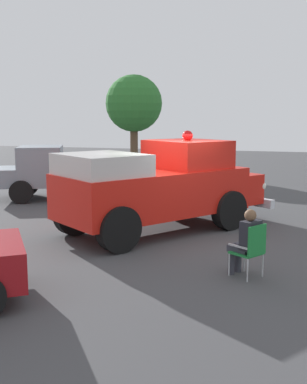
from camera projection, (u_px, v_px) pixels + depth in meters
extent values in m
plane|color=#424244|center=(172.00, 235.00, 12.16)|extent=(60.00, 60.00, 0.00)
cylinder|color=black|center=(179.00, 200.00, 14.24)|extent=(1.03, 0.86, 1.04)
cylinder|color=black|center=(229.00, 210.00, 12.68)|extent=(1.03, 0.86, 1.04)
cylinder|color=black|center=(74.00, 215.00, 12.11)|extent=(1.03, 0.86, 1.04)
cylinder|color=black|center=(119.00, 229.00, 10.55)|extent=(1.03, 0.86, 1.04)
cube|color=red|center=(153.00, 192.00, 12.31)|extent=(5.22, 4.54, 1.10)
cube|color=red|center=(230.00, 187.00, 14.07)|extent=(1.75, 1.96, 0.84)
cube|color=red|center=(187.00, 155.00, 12.87)|extent=(2.48, 2.53, 0.76)
cube|color=silver|center=(101.00, 167.00, 11.25)|extent=(2.52, 2.58, 0.60)
cube|color=silver|center=(241.00, 186.00, 14.34)|extent=(0.93, 1.25, 0.64)
cube|color=silver|center=(243.00, 199.00, 14.47)|extent=(1.45, 1.95, 0.24)
sphere|color=white|center=(222.00, 180.00, 14.94)|extent=(0.36, 0.36, 0.26)
sphere|color=white|center=(262.00, 186.00, 13.72)|extent=(0.36, 0.36, 0.26)
sphere|color=red|center=(188.00, 136.00, 12.79)|extent=(0.39, 0.39, 0.28)
cylinder|color=black|center=(21.00, 192.00, 16.45)|extent=(0.58, 0.84, 0.80)
cylinder|color=black|center=(28.00, 185.00, 18.17)|extent=(0.58, 0.84, 0.80)
cylinder|color=black|center=(112.00, 190.00, 16.83)|extent=(0.58, 0.84, 0.80)
cylinder|color=black|center=(110.00, 183.00, 18.56)|extent=(0.58, 0.84, 0.80)
cube|color=gray|center=(94.00, 172.00, 17.54)|extent=(2.83, 3.24, 1.00)
cube|color=gray|center=(41.00, 166.00, 17.26)|extent=(2.25, 2.10, 1.40)
cube|color=gray|center=(10.00, 177.00, 17.18)|extent=(1.92, 1.51, 0.64)
cylinder|color=#B7BABF|center=(229.00, 265.00, 9.04)|extent=(0.04, 0.04, 0.44)
cylinder|color=#B7BABF|center=(244.00, 260.00, 9.32)|extent=(0.04, 0.04, 0.44)
cylinder|color=#B7BABF|center=(248.00, 270.00, 8.71)|extent=(0.04, 0.04, 0.44)
cylinder|color=#B7BABF|center=(263.00, 265.00, 8.99)|extent=(0.04, 0.04, 0.44)
cube|color=#1E7F38|center=(246.00, 253.00, 8.98)|extent=(0.66, 0.66, 0.04)
cube|color=#1E7F38|center=(257.00, 240.00, 8.75)|extent=(0.42, 0.30, 0.56)
cube|color=#B7BABF|center=(238.00, 246.00, 8.80)|extent=(0.27, 0.39, 0.03)
cube|color=#B7BABF|center=(255.00, 242.00, 9.10)|extent=(0.27, 0.39, 0.03)
cylinder|color=#383842|center=(231.00, 262.00, 9.16)|extent=(0.18, 0.18, 0.45)
cylinder|color=#383842|center=(238.00, 260.00, 9.28)|extent=(0.18, 0.18, 0.45)
cube|color=#383842|center=(238.00, 250.00, 8.99)|extent=(0.37, 0.45, 0.13)
cube|color=#383842|center=(245.00, 248.00, 9.12)|extent=(0.37, 0.45, 0.13)
cube|color=#26262D|center=(251.00, 235.00, 8.85)|extent=(0.46, 0.40, 0.54)
sphere|color=brown|center=(250.00, 215.00, 8.81)|extent=(0.30, 0.30, 0.22)
cylinder|color=brown|center=(134.00, 146.00, 27.00)|extent=(0.43, 0.43, 2.55)
sphere|color=#2C6F2D|center=(134.00, 103.00, 26.63)|extent=(3.13, 3.13, 3.13)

